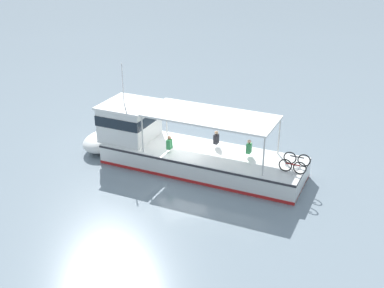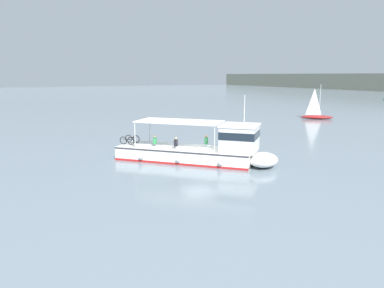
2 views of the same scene
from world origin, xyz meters
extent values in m
plane|color=gray|center=(0.00, 0.00, 0.00)|extent=(400.00, 400.00, 0.00)
cube|color=white|center=(-0.66, -0.93, 0.55)|extent=(9.85, 9.94, 1.10)
ellipsoid|color=white|center=(3.69, 3.49, 0.55)|extent=(3.64, 3.63, 1.01)
cube|color=red|center=(-0.66, -0.93, 0.10)|extent=(9.88, 9.97, 0.16)
cube|color=#2D2D33|center=(-0.66, -0.93, 1.02)|extent=(9.90, 9.99, 0.10)
cube|color=white|center=(2.43, 2.21, 2.05)|extent=(3.76, 3.76, 1.90)
cube|color=#19232D|center=(2.43, 2.21, 2.38)|extent=(3.84, 3.83, 0.56)
cube|color=white|center=(2.43, 2.21, 3.06)|extent=(3.99, 3.99, 0.12)
cube|color=white|center=(-0.97, -1.25, 3.15)|extent=(6.80, 6.84, 0.10)
cylinder|color=silver|center=(0.34, 2.02, 2.10)|extent=(0.08, 0.08, 2.00)
cylinder|color=silver|center=(2.27, 0.11, 2.10)|extent=(0.08, 0.08, 2.00)
cylinder|color=silver|center=(-4.22, -2.62, 2.10)|extent=(0.08, 0.08, 2.00)
cylinder|color=silver|center=(-2.28, -4.52, 2.10)|extent=(0.08, 0.08, 2.00)
cylinder|color=silver|center=(2.64, 2.42, 4.22)|extent=(0.06, 0.06, 2.20)
sphere|color=white|center=(2.99, 0.25, 0.50)|extent=(0.36, 0.36, 0.36)
sphere|color=white|center=(0.68, -2.11, 0.50)|extent=(0.36, 0.36, 0.36)
sphere|color=white|center=(-1.49, -4.32, 0.50)|extent=(0.36, 0.36, 0.36)
torus|color=black|center=(-4.17, -3.86, 1.43)|extent=(0.51, 0.51, 0.66)
torus|color=black|center=(-4.66, -4.36, 1.43)|extent=(0.51, 0.51, 0.66)
cylinder|color=maroon|center=(-4.41, -4.11, 1.55)|extent=(0.53, 0.54, 0.06)
torus|color=black|center=(-3.53, -4.49, 1.43)|extent=(0.51, 0.51, 0.66)
torus|color=black|center=(-4.02, -4.99, 1.43)|extent=(0.51, 0.51, 0.66)
cylinder|color=#232328|center=(-3.77, -4.74, 1.55)|extent=(0.53, 0.54, 0.06)
cube|color=#338C4C|center=(-2.06, -2.94, 1.56)|extent=(0.38, 0.38, 0.52)
sphere|color=tan|center=(-2.06, -2.94, 1.93)|extent=(0.20, 0.20, 0.20)
cube|color=black|center=(-0.40, -1.82, 1.56)|extent=(0.38, 0.38, 0.52)
sphere|color=tan|center=(-0.40, -1.82, 1.93)|extent=(0.20, 0.20, 0.20)
cube|color=#338C4C|center=(-0.19, 0.73, 1.56)|extent=(0.38, 0.38, 0.52)
sphere|color=#9E7051|center=(-0.19, 0.73, 1.93)|extent=(0.20, 0.20, 0.20)
ellipsoid|color=maroon|center=(-17.28, 29.41, 0.30)|extent=(4.20, 4.55, 0.60)
cylinder|color=silver|center=(-17.08, 29.64, 3.00)|extent=(0.08, 0.08, 4.80)
pyramid|color=white|center=(-17.61, 28.98, 2.69)|extent=(1.16, 1.33, 4.08)
camera|label=1|loc=(-22.31, 7.49, 12.00)|focal=45.57mm
camera|label=2|loc=(25.31, -12.90, 6.77)|focal=34.27mm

